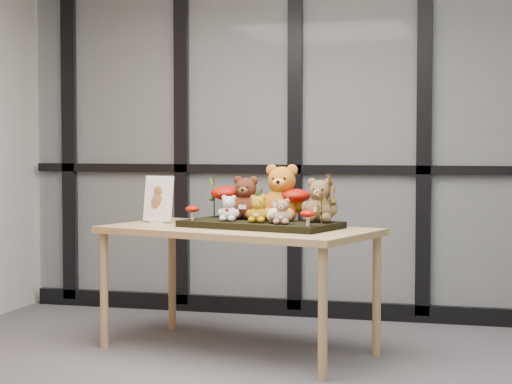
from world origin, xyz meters
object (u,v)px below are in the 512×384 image
(display_table, at_px, (238,239))
(mushroom_back_left, at_px, (227,200))
(bear_brown_medium, at_px, (246,196))
(plush_cream_hedgehog, at_px, (275,215))
(mushroom_back_right, at_px, (295,203))
(sign_holder, at_px, (158,201))
(bear_beige_small, at_px, (282,210))
(diorama_tray, at_px, (260,224))
(bear_pooh_yellow, at_px, (282,189))
(bear_small_yellow, at_px, (258,207))
(mushroom_front_right, at_px, (308,217))
(bear_white_bow, at_px, (229,207))
(mushroom_front_left, at_px, (192,212))
(bear_tan_back, at_px, (320,198))

(display_table, bearing_deg, mushroom_back_left, 138.32)
(display_table, height_order, mushroom_back_left, mushroom_back_left)
(bear_brown_medium, height_order, plush_cream_hedgehog, bear_brown_medium)
(mushroom_back_right, height_order, sign_holder, sign_holder)
(display_table, distance_m, mushroom_back_right, 0.39)
(bear_beige_small, bearing_deg, diorama_tray, 150.88)
(display_table, xyz_separation_m, mushroom_back_left, (-0.14, 0.22, 0.21))
(bear_beige_small, distance_m, plush_cream_hedgehog, 0.08)
(bear_pooh_yellow, relative_size, mushroom_back_right, 1.75)
(diorama_tray, xyz_separation_m, bear_small_yellow, (0.01, -0.11, 0.11))
(diorama_tray, bearing_deg, plush_cream_hedgehog, -30.87)
(mushroom_front_right, bearing_deg, bear_pooh_yellow, 123.30)
(bear_white_bow, distance_m, bear_beige_small, 0.37)
(bear_pooh_yellow, bearing_deg, bear_brown_medium, -165.20)
(mushroom_back_left, distance_m, mushroom_back_right, 0.46)
(mushroom_back_right, height_order, mushroom_front_left, mushroom_back_right)
(display_table, height_order, mushroom_back_right, mushroom_back_right)
(bear_brown_medium, relative_size, sign_holder, 0.97)
(bear_pooh_yellow, relative_size, mushroom_front_left, 3.87)
(mushroom_front_right, bearing_deg, display_table, 153.83)
(mushroom_front_right, bearing_deg, bear_white_bow, 158.93)
(display_table, height_order, bear_brown_medium, bear_brown_medium)
(plush_cream_hedgehog, height_order, mushroom_front_right, same)
(bear_tan_back, height_order, mushroom_back_right, bear_tan_back)
(bear_pooh_yellow, bearing_deg, mushroom_front_left, -148.11)
(display_table, height_order, bear_beige_small, bear_beige_small)
(bear_beige_small, bearing_deg, mushroom_back_right, 104.11)
(plush_cream_hedgehog, bearing_deg, diorama_tray, 149.13)
(mushroom_back_left, relative_size, mushroom_front_right, 2.20)
(bear_pooh_yellow, relative_size, plush_cream_hedgehog, 3.73)
(diorama_tray, bearing_deg, bear_beige_small, -29.12)
(bear_beige_small, bearing_deg, bear_tan_back, 63.98)
(bear_brown_medium, distance_m, bear_small_yellow, 0.26)
(mushroom_back_left, bearing_deg, bear_pooh_yellow, -13.82)
(display_table, relative_size, bear_pooh_yellow, 4.74)
(bear_small_yellow, bearing_deg, diorama_tray, 113.96)
(sign_holder, bearing_deg, mushroom_front_right, -9.01)
(bear_beige_small, relative_size, mushroom_back_right, 0.77)
(mushroom_front_right, bearing_deg, bear_tan_back, 87.13)
(bear_pooh_yellow, bearing_deg, bear_tan_back, -2.34)
(diorama_tray, height_order, bear_white_bow, bear_white_bow)
(bear_small_yellow, xyz_separation_m, bear_beige_small, (0.16, -0.07, -0.01))
(bear_white_bow, bearing_deg, mushroom_back_left, 126.06)
(bear_small_yellow, relative_size, sign_holder, 0.60)
(mushroom_back_right, height_order, mushroom_front_right, mushroom_back_right)
(mushroom_back_right, bearing_deg, bear_small_yellow, -130.08)
(diorama_tray, xyz_separation_m, sign_holder, (-0.70, 0.16, 0.12))
(mushroom_front_right, height_order, sign_holder, sign_holder)
(bear_beige_small, height_order, mushroom_back_right, mushroom_back_right)
(bear_small_yellow, bearing_deg, sign_holder, 175.58)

